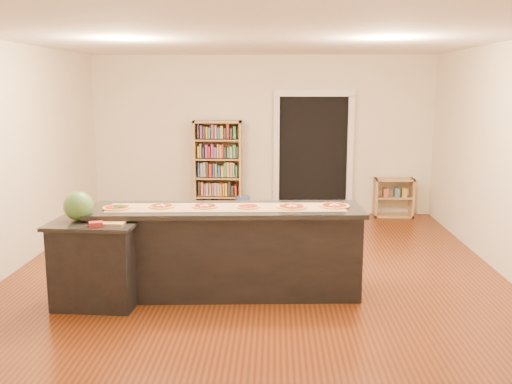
{
  "coord_description": "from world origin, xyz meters",
  "views": [
    {
      "loc": [
        0.23,
        -6.6,
        2.26
      ],
      "look_at": [
        0.0,
        0.2,
        1.0
      ],
      "focal_mm": 40.0,
      "sensor_mm": 36.0,
      "label": 1
    }
  ],
  "objects_px": {
    "kitchen_island": "(227,250)",
    "bookshelf": "(218,169)",
    "side_counter": "(97,263)",
    "waste_bin": "(243,207)",
    "watermelon": "(79,206)",
    "low_shelf": "(393,197)"
  },
  "relations": [
    {
      "from": "side_counter",
      "to": "waste_bin",
      "type": "xyz_separation_m",
      "value": [
        1.29,
        4.14,
        -0.27
      ]
    },
    {
      "from": "kitchen_island",
      "to": "waste_bin",
      "type": "xyz_separation_m",
      "value": [
        -0.04,
        3.76,
        -0.31
      ]
    },
    {
      "from": "kitchen_island",
      "to": "low_shelf",
      "type": "distance_m",
      "value": 4.67
    },
    {
      "from": "kitchen_island",
      "to": "side_counter",
      "type": "distance_m",
      "value": 1.39
    },
    {
      "from": "bookshelf",
      "to": "waste_bin",
      "type": "bearing_deg",
      "value": -14.46
    },
    {
      "from": "bookshelf",
      "to": "low_shelf",
      "type": "relative_size",
      "value": 2.47
    },
    {
      "from": "low_shelf",
      "to": "waste_bin",
      "type": "relative_size",
      "value": 1.87
    },
    {
      "from": "kitchen_island",
      "to": "bookshelf",
      "type": "height_order",
      "value": "bookshelf"
    },
    {
      "from": "bookshelf",
      "to": "waste_bin",
      "type": "height_order",
      "value": "bookshelf"
    },
    {
      "from": "side_counter",
      "to": "low_shelf",
      "type": "relative_size",
      "value": 1.33
    },
    {
      "from": "side_counter",
      "to": "watermelon",
      "type": "bearing_deg",
      "value": 169.67
    },
    {
      "from": "low_shelf",
      "to": "watermelon",
      "type": "distance_m",
      "value": 5.93
    },
    {
      "from": "side_counter",
      "to": "waste_bin",
      "type": "relative_size",
      "value": 2.5
    },
    {
      "from": "side_counter",
      "to": "watermelon",
      "type": "relative_size",
      "value": 2.97
    },
    {
      "from": "side_counter",
      "to": "bookshelf",
      "type": "distance_m",
      "value": 4.36
    },
    {
      "from": "low_shelf",
      "to": "watermelon",
      "type": "height_order",
      "value": "watermelon"
    },
    {
      "from": "low_shelf",
      "to": "waste_bin",
      "type": "bearing_deg",
      "value": -177.46
    },
    {
      "from": "bookshelf",
      "to": "watermelon",
      "type": "bearing_deg",
      "value": -103.57
    },
    {
      "from": "kitchen_island",
      "to": "bookshelf",
      "type": "xyz_separation_m",
      "value": [
        -0.48,
        3.87,
        0.35
      ]
    },
    {
      "from": "side_counter",
      "to": "low_shelf",
      "type": "distance_m",
      "value": 5.8
    },
    {
      "from": "kitchen_island",
      "to": "waste_bin",
      "type": "bearing_deg",
      "value": 87.57
    },
    {
      "from": "bookshelf",
      "to": "low_shelf",
      "type": "xyz_separation_m",
      "value": [
        3.09,
        0.0,
        -0.5
      ]
    }
  ]
}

